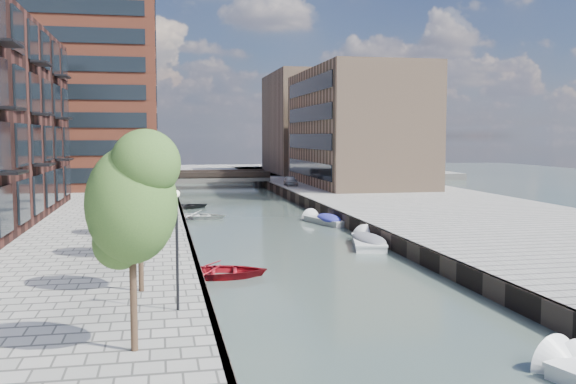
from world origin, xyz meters
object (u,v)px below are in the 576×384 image
object	(u,v)px
tree_3	(146,164)
car	(291,181)
tree_1	(139,179)
sloop_3	(199,219)
tree_5	(150,156)
tree_0	(131,196)
sloop_2	(219,277)
tree_2	(144,170)
tree_4	(148,159)
bridge	(219,178)
motorboat_4	(368,242)
tree_6	(151,154)
sloop_4	(185,209)
motorboat_3	(325,220)

from	to	relation	value
tree_3	car	size ratio (longest dim) A/B	1.72
tree_1	car	size ratio (longest dim) A/B	1.72
sloop_3	car	xyz separation A→B (m)	(12.27, 21.58, 1.59)
tree_1	tree_5	xyz separation A→B (m)	(0.00, 28.00, 0.00)
tree_1	sloop_3	world-z (taller)	tree_1
tree_0	tree_1	size ratio (longest dim) A/B	1.00
sloop_2	car	size ratio (longest dim) A/B	1.38
tree_2	tree_4	size ratio (longest dim) A/B	1.00
tree_1	bridge	bearing A→B (deg)	82.07
tree_2	tree_5	size ratio (longest dim) A/B	1.00
tree_2	motorboat_4	xyz separation A→B (m)	(13.72, 6.77, -5.09)
tree_6	sloop_4	size ratio (longest dim) A/B	1.31
bridge	motorboat_3	bearing A→B (deg)	-81.92
tree_3	tree_4	world-z (taller)	same
motorboat_4	tree_5	bearing A→B (deg)	133.95
bridge	tree_4	distance (m)	41.08
tree_0	sloop_4	size ratio (longest dim) A/B	1.31
tree_3	sloop_4	bearing A→B (deg)	82.34
tree_1	tree_6	world-z (taller)	same
tree_6	car	xyz separation A→B (m)	(16.18, 15.53, -3.72)
bridge	tree_1	distance (m)	61.71
tree_6	motorboat_4	xyz separation A→B (m)	(13.72, -21.23, -5.09)
tree_1	tree_2	world-z (taller)	same
sloop_3	motorboat_3	distance (m)	10.79
tree_5	car	world-z (taller)	tree_5
tree_6	sloop_3	size ratio (longest dim) A/B	1.30
tree_6	tree_1	bearing A→B (deg)	-90.00
tree_2	sloop_2	size ratio (longest dim) A/B	1.24
tree_0	sloop_2	world-z (taller)	tree_0
tree_3	tree_4	xyz separation A→B (m)	(0.00, 7.00, 0.00)
bridge	motorboat_4	distance (m)	47.53
tree_4	car	xyz separation A→B (m)	(16.18, 29.53, -3.72)
bridge	tree_0	xyz separation A→B (m)	(-8.50, -68.00, 3.92)
tree_4	tree_6	bearing A→B (deg)	90.00
tree_3	sloop_3	bearing A→B (deg)	75.32
sloop_2	tree_3	bearing A→B (deg)	30.26
motorboat_3	bridge	bearing A→B (deg)	98.08
tree_1	sloop_2	xyz separation A→B (m)	(3.56, 6.35, -5.31)
sloop_3	tree_6	bearing A→B (deg)	50.75
bridge	tree_3	bearing A→B (deg)	-100.25
bridge	motorboat_3	world-z (taller)	bridge
tree_0	tree_2	distance (m)	14.00
bridge	tree_6	world-z (taller)	tree_6
tree_1	tree_4	distance (m)	21.00
bridge	motorboat_4	size ratio (longest dim) A/B	2.25
tree_4	car	world-z (taller)	tree_4
tree_1	motorboat_3	bearing A→B (deg)	60.70
tree_4	sloop_4	world-z (taller)	tree_4
bridge	tree_4	size ratio (longest dim) A/B	2.18
tree_3	motorboat_3	world-z (taller)	tree_3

